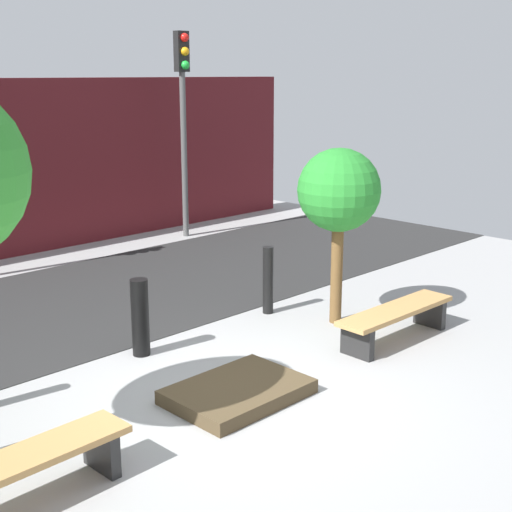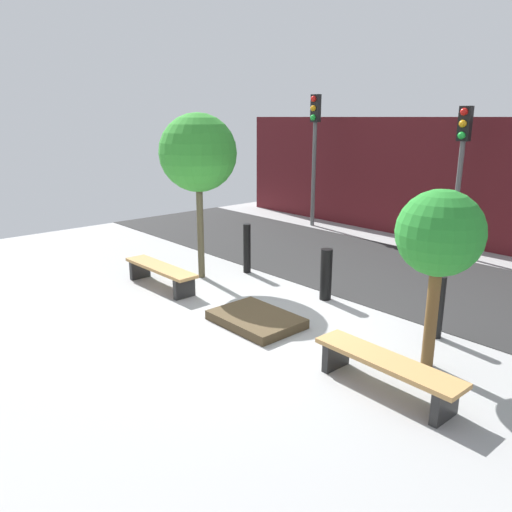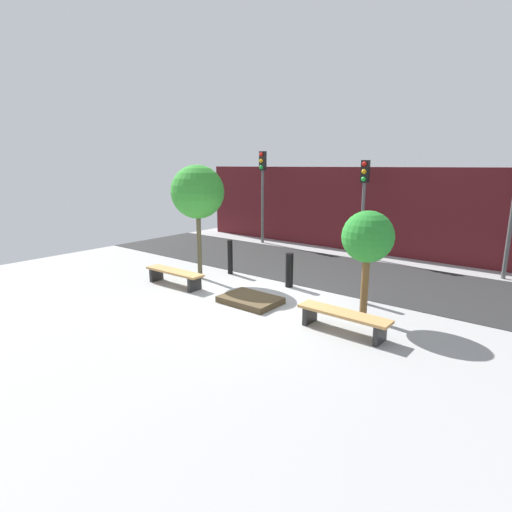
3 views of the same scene
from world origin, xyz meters
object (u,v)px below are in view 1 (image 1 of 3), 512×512
(bench_right, at_px, (396,317))
(bollard_center, at_px, (268,280))
(planter_bed, at_px, (238,392))
(bollard_left, at_px, (140,317))
(tree_behind_right_bench, at_px, (339,192))
(traffic_light_mid_east, at_px, (183,99))
(bench_left, at_px, (14,473))

(bench_right, bearing_deg, bollard_center, 102.37)
(planter_bed, bearing_deg, bollard_left, 90.00)
(bollard_center, bearing_deg, tree_behind_right_bench, -67.66)
(tree_behind_right_bench, relative_size, traffic_light_mid_east, 0.58)
(bench_left, xyz_separation_m, tree_behind_right_bench, (5.17, 0.98, 1.48))
(planter_bed, height_order, traffic_light_mid_east, traffic_light_mid_east)
(tree_behind_right_bench, bearing_deg, planter_bed, -163.21)
(bollard_center, relative_size, traffic_light_mid_east, 0.24)
(tree_behind_right_bench, height_order, bollard_center, tree_behind_right_bench)
(bollard_center, bearing_deg, planter_bed, -142.31)
(planter_bed, relative_size, bollard_center, 1.46)
(bench_right, distance_m, tree_behind_right_bench, 1.78)
(planter_bed, bearing_deg, bench_left, -175.57)
(planter_bed, xyz_separation_m, bollard_center, (2.20, 1.70, 0.41))
(bench_left, height_order, bollard_center, bollard_center)
(bench_right, xyz_separation_m, bollard_center, (-0.38, 1.90, 0.17))
(tree_behind_right_bench, distance_m, bollard_left, 3.05)
(planter_bed, distance_m, tree_behind_right_bench, 3.20)
(bench_left, bearing_deg, traffic_light_mid_east, 41.54)
(bench_left, distance_m, bollard_left, 3.21)
(bench_left, distance_m, planter_bed, 2.60)
(traffic_light_mid_east, bearing_deg, bollard_left, -134.29)
(tree_behind_right_bench, xyz_separation_m, traffic_light_mid_east, (1.96, 5.58, 1.02))
(bench_left, xyz_separation_m, bollard_left, (2.58, 1.90, 0.16))
(bench_left, xyz_separation_m, bollard_center, (4.79, 1.90, 0.16))
(bollard_center, bearing_deg, bench_right, -78.73)
(bollard_left, relative_size, traffic_light_mid_east, 0.23)
(bollard_left, bearing_deg, bench_left, -143.63)
(planter_bed, relative_size, bollard_left, 1.48)
(planter_bed, height_order, tree_behind_right_bench, tree_behind_right_bench)
(bench_right, height_order, tree_behind_right_bench, tree_behind_right_bench)
(bench_right, xyz_separation_m, planter_bed, (-2.58, 0.20, -0.24))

